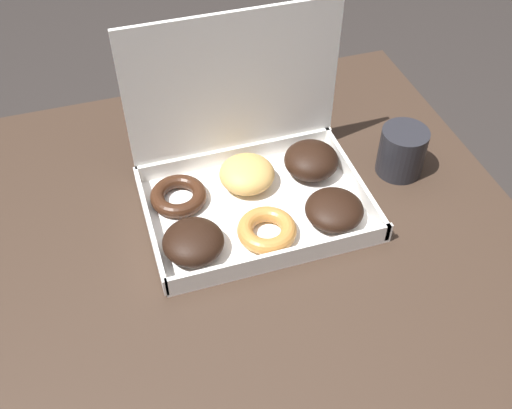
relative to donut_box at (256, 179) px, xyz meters
The scene contains 3 objects.
dining_table 0.18m from the donut_box, 94.03° to the right, with size 0.94×0.95×0.77m.
donut_box is the anchor object (origin of this frame).
coffee_mug 0.30m from the donut_box, ahead, with size 0.09×0.09×0.10m.
Camera 1 is at (-0.24, -0.70, 1.58)m, focal length 42.00 mm.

